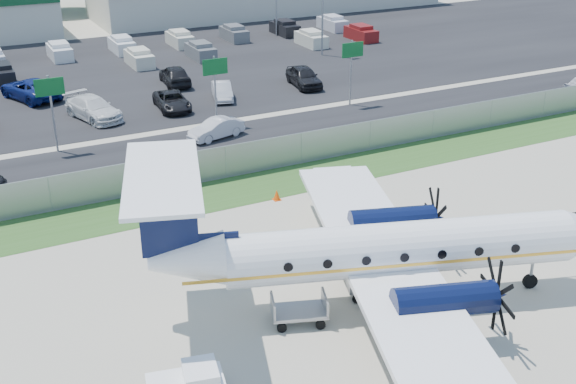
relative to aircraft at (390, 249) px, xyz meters
name	(u,v)px	position (x,y,z in m)	size (l,w,h in m)	color
ground	(351,291)	(-0.94, 1.29, -2.47)	(170.00, 170.00, 0.00)	#BDB5A0
grass_verge	(240,190)	(-0.94, 13.29, -2.46)	(170.00, 4.00, 0.02)	#2D561E
access_road	(197,151)	(-0.94, 20.29, -2.46)	(170.00, 8.00, 0.02)	black
parking_lot	(113,75)	(-0.94, 41.29, -2.46)	(170.00, 32.00, 0.02)	black
perimeter_fence	(226,162)	(-0.94, 15.29, -1.47)	(120.00, 0.06, 1.99)	gray
sign_left	(51,98)	(-8.94, 24.19, 1.14)	(1.80, 0.26, 5.00)	gray
sign_mid	(215,76)	(2.06, 24.19, 1.14)	(1.80, 0.26, 5.00)	gray
sign_right	(352,59)	(13.06, 24.19, 1.14)	(1.80, 0.26, 5.00)	gray
light_pole_ne	(323,0)	(19.06, 39.29, 2.76)	(0.90, 0.35, 9.09)	gray
tree_line	(44,12)	(-0.94, 75.29, -2.47)	(112.00, 6.00, 14.00)	#1E4D16
aircraft	(390,249)	(0.00, 0.00, 0.00)	(20.91, 20.39, 6.40)	white
baggage_cart_near	(299,310)	(-4.01, 0.29, -1.93)	(2.52, 1.98, 1.16)	gray
baggage_cart_far	(373,283)	(-0.26, 0.67, -1.93)	(2.55, 2.07, 1.16)	gray
cone_starboard_wing	(277,195)	(0.35, 11.19, -2.19)	(0.42, 0.42, 0.60)	#EE4B07
road_car_mid	(216,138)	(1.12, 22.00, -2.47)	(1.37, 3.94, 1.30)	silver
parked_car_b	(94,119)	(-5.30, 29.82, -2.47)	(2.24, 5.50, 1.60)	silver
parked_car_c	(173,109)	(0.52, 29.42, -2.47)	(2.17, 4.70, 1.31)	black
parked_car_d	(222,99)	(4.87, 30.12, -2.47)	(1.39, 3.99, 1.32)	silver
parked_car_e	(304,86)	(12.35, 30.46, -2.47)	(1.95, 4.85, 1.65)	black
parked_car_f	(32,99)	(-8.56, 37.00, -2.47)	(2.72, 5.89, 1.64)	navy
parked_car_g	(175,85)	(2.93, 35.79, -2.47)	(1.95, 4.85, 1.65)	black
far_parking_rows	(100,62)	(-0.94, 46.29, -2.47)	(56.00, 10.00, 1.60)	gray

